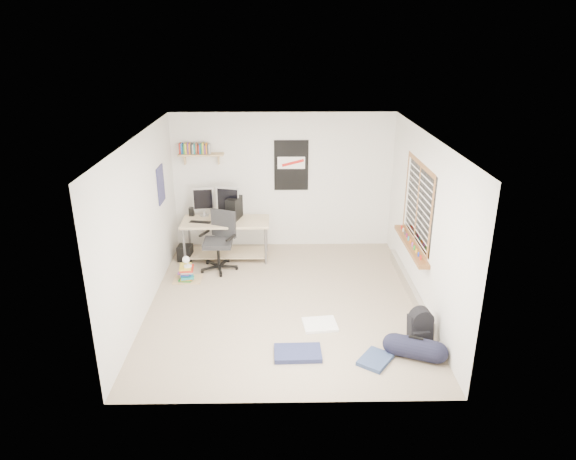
{
  "coord_description": "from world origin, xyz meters",
  "views": [
    {
      "loc": [
        -0.06,
        -6.82,
        3.81
      ],
      "look_at": [
        0.06,
        0.27,
        1.06
      ],
      "focal_mm": 32.0,
      "sensor_mm": 36.0,
      "label": 1
    }
  ],
  "objects_px": {
    "office_chair": "(218,243)",
    "book_stack": "(187,271)",
    "desk": "(226,239)",
    "duffel_bag": "(415,348)",
    "backpack": "(420,330)"
  },
  "relations": [
    {
      "from": "office_chair",
      "to": "duffel_bag",
      "type": "height_order",
      "value": "office_chair"
    },
    {
      "from": "desk",
      "to": "book_stack",
      "type": "relative_size",
      "value": 3.15
    },
    {
      "from": "desk",
      "to": "backpack",
      "type": "bearing_deg",
      "value": -21.98
    },
    {
      "from": "backpack",
      "to": "book_stack",
      "type": "distance_m",
      "value": 3.83
    },
    {
      "from": "book_stack",
      "to": "desk",
      "type": "bearing_deg",
      "value": 56.67
    },
    {
      "from": "desk",
      "to": "duffel_bag",
      "type": "distance_m",
      "value": 4.05
    },
    {
      "from": "backpack",
      "to": "duffel_bag",
      "type": "bearing_deg",
      "value": -120.09
    },
    {
      "from": "office_chair",
      "to": "book_stack",
      "type": "relative_size",
      "value": 2.08
    },
    {
      "from": "desk",
      "to": "book_stack",
      "type": "height_order",
      "value": "desk"
    },
    {
      "from": "office_chair",
      "to": "backpack",
      "type": "relative_size",
      "value": 2.54
    },
    {
      "from": "desk",
      "to": "office_chair",
      "type": "xyz_separation_m",
      "value": [
        -0.1,
        -0.46,
        0.12
      ]
    },
    {
      "from": "office_chair",
      "to": "backpack",
      "type": "bearing_deg",
      "value": -14.35
    },
    {
      "from": "duffel_bag",
      "to": "book_stack",
      "type": "distance_m",
      "value": 3.88
    },
    {
      "from": "backpack",
      "to": "book_stack",
      "type": "xyz_separation_m",
      "value": [
        -3.33,
        1.89,
        -0.05
      ]
    },
    {
      "from": "office_chair",
      "to": "desk",
      "type": "bearing_deg",
      "value": 102.52
    }
  ]
}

